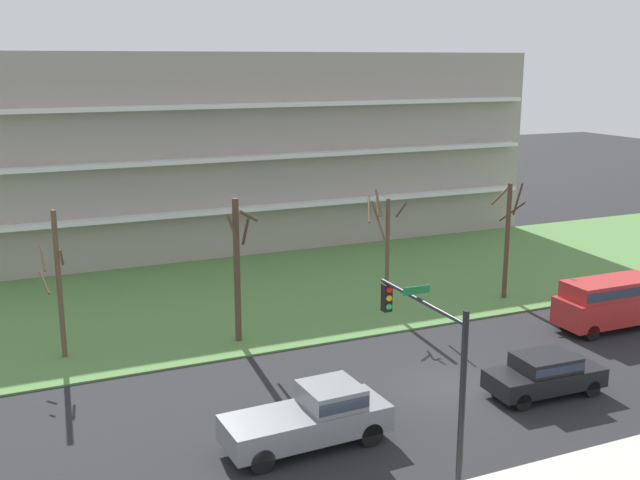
# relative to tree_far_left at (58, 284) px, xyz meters

# --- Properties ---
(ground) EXTENTS (160.00, 160.00, 0.00)m
(ground) POSITION_rel_tree_far_left_xyz_m (13.17, -8.96, -3.24)
(ground) COLOR #232326
(grass_lawn_strip) EXTENTS (80.00, 16.00, 0.08)m
(grass_lawn_strip) POSITION_rel_tree_far_left_xyz_m (13.17, 5.04, -3.20)
(grass_lawn_strip) COLOR #547F42
(grass_lawn_strip) RESTS_ON ground
(apartment_building) EXTENTS (40.26, 14.26, 12.62)m
(apartment_building) POSITION_rel_tree_far_left_xyz_m (13.17, 19.69, 3.07)
(apartment_building) COLOR #9E938C
(apartment_building) RESTS_ON ground
(tree_far_left) EXTENTS (1.00, 1.25, 6.32)m
(tree_far_left) POSITION_rel_tree_far_left_xyz_m (0.00, 0.00, 0.00)
(tree_far_left) COLOR brown
(tree_far_left) RESTS_ON ground
(tree_left) EXTENTS (1.38, 1.46, 6.45)m
(tree_left) POSITION_rel_tree_far_left_xyz_m (7.30, -1.16, 0.22)
(tree_left) COLOR #4C3828
(tree_left) RESTS_ON ground
(tree_center) EXTENTS (2.10, 2.07, 6.09)m
(tree_center) POSITION_rel_tree_far_left_xyz_m (15.14, -0.12, 0.14)
(tree_center) COLOR brown
(tree_center) RESTS_ON ground
(tree_right) EXTENTS (1.73, 1.57, 6.20)m
(tree_right) POSITION_rel_tree_far_left_xyz_m (21.90, -0.76, 0.10)
(tree_right) COLOR #4C3828
(tree_right) RESTS_ON ground
(pickup_gray_near_left) EXTENTS (5.48, 2.21, 1.95)m
(pickup_gray_near_left) POSITION_rel_tree_far_left_xyz_m (6.58, -10.96, -2.23)
(pickup_gray_near_left) COLOR slate
(pickup_gray_near_left) RESTS_ON ground
(sedan_black_center_left) EXTENTS (4.47, 1.97, 1.57)m
(sedan_black_center_left) POSITION_rel_tree_far_left_xyz_m (15.95, -10.96, -2.37)
(sedan_black_center_left) COLOR black
(sedan_black_center_left) RESTS_ON ground
(van_red_center_right) EXTENTS (5.22, 2.05, 2.36)m
(van_red_center_right) POSITION_rel_tree_far_left_xyz_m (23.48, -6.46, -1.85)
(van_red_center_right) COLOR #B22828
(van_red_center_right) RESTS_ON ground
(traffic_signal_mast) EXTENTS (0.90, 4.74, 5.65)m
(traffic_signal_mast) POSITION_rel_tree_far_left_xyz_m (9.05, -13.91, 0.62)
(traffic_signal_mast) COLOR black
(traffic_signal_mast) RESTS_ON ground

